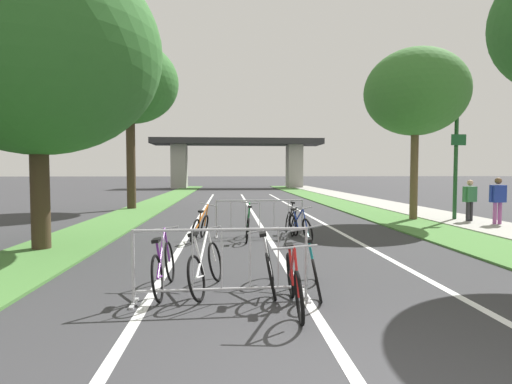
# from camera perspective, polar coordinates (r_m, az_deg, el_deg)

# --- Properties ---
(grass_verge_left) EXTENTS (2.15, 51.69, 0.05)m
(grass_verge_left) POSITION_cam_1_polar(r_m,az_deg,el_deg) (24.19, -13.77, -1.49)
(grass_verge_left) COLOR #477A38
(grass_verge_left) RESTS_ON ground
(grass_verge_right) EXTENTS (2.15, 51.69, 0.05)m
(grass_verge_right) POSITION_cam_1_polar(r_m,az_deg,el_deg) (24.68, 10.84, -1.37)
(grass_verge_right) COLOR #477A38
(grass_verge_right) RESTS_ON ground
(sidewalk_path_right) EXTENTS (2.40, 51.69, 0.08)m
(sidewalk_path_right) POSITION_cam_1_polar(r_m,az_deg,el_deg) (25.36, 15.81, -1.28)
(sidewalk_path_right) COLOR #9E9B93
(sidewalk_path_right) RESTS_ON ground
(lane_stripe_center) EXTENTS (0.14, 29.90, 0.01)m
(lane_stripe_center) POSITION_cam_1_polar(r_m,az_deg,el_deg) (17.72, -0.38, -3.06)
(lane_stripe_center) COLOR silver
(lane_stripe_center) RESTS_ON ground
(lane_stripe_right_lane) EXTENTS (0.14, 29.90, 0.01)m
(lane_stripe_right_lane) POSITION_cam_1_polar(r_m,az_deg,el_deg) (18.01, 6.87, -2.98)
(lane_stripe_right_lane) COLOR silver
(lane_stripe_right_lane) RESTS_ON ground
(lane_stripe_left_lane) EXTENTS (0.14, 29.90, 0.01)m
(lane_stripe_left_lane) POSITION_cam_1_polar(r_m,az_deg,el_deg) (17.72, -7.75, -3.09)
(lane_stripe_left_lane) COLOR silver
(lane_stripe_left_lane) RESTS_ON ground
(overpass_bridge) EXTENTS (18.77, 4.39, 5.47)m
(overpass_bridge) POSITION_cam_1_polar(r_m,az_deg,el_deg) (45.42, -2.65, 5.64)
(overpass_bridge) COLOR #2D2D30
(overpass_bridge) RESTS_ON ground
(tree_left_oak_mid) EXTENTS (5.65, 5.65, 7.03)m
(tree_left_oak_mid) POSITION_cam_1_polar(r_m,az_deg,el_deg) (11.00, -28.60, 17.17)
(tree_left_oak_mid) COLOR #3D2D1E
(tree_left_oak_mid) RESTS_ON ground
(tree_left_cypress_far) EXTENTS (4.64, 4.64, 8.10)m
(tree_left_cypress_far) POSITION_cam_1_polar(r_m,az_deg,el_deg) (20.98, -17.39, 14.46)
(tree_left_cypress_far) COLOR #3D2D1E
(tree_left_cypress_far) RESTS_ON ground
(tree_right_oak_near) EXTENTS (3.78, 3.78, 6.42)m
(tree_right_oak_near) POSITION_cam_1_polar(r_m,az_deg,el_deg) (16.60, 21.61, 12.92)
(tree_right_oak_near) COLOR brown
(tree_right_oak_near) RESTS_ON ground
(lamppost_with_sign) EXTENTS (0.56, 0.32, 5.75)m
(lamppost_with_sign) POSITION_cam_1_polar(r_m,az_deg,el_deg) (16.78, 26.47, 7.87)
(lamppost_with_sign) COLOR #1E4C23
(lamppost_with_sign) RESTS_ON ground
(crowd_barrier_nearest) EXTENTS (2.51, 0.52, 1.05)m
(crowd_barrier_nearest) POSITION_cam_1_polar(r_m,az_deg,el_deg) (5.82, -4.89, -10.26)
(crowd_barrier_nearest) COLOR #ADADB2
(crowd_barrier_nearest) RESTS_ON ground
(crowd_barrier_second) EXTENTS (2.51, 0.50, 1.05)m
(crowd_barrier_second) POSITION_cam_1_polar(r_m,az_deg,el_deg) (11.42, 0.54, -3.75)
(crowd_barrier_second) COLOR #ADADB2
(crowd_barrier_second) RESTS_ON ground
(bicycle_orange_0) EXTENTS (0.67, 1.60, 0.99)m
(bicycle_orange_0) POSITION_cam_1_polar(r_m,az_deg,el_deg) (10.93, -7.89, -4.93)
(bicycle_orange_0) COLOR black
(bicycle_orange_0) RESTS_ON ground
(bicycle_red_1) EXTENTS (0.56, 1.71, 0.97)m
(bicycle_red_1) POSITION_cam_1_polar(r_m,az_deg,el_deg) (5.54, 5.39, -12.59)
(bicycle_red_1) COLOR black
(bicycle_red_1) RESTS_ON ground
(bicycle_teal_2) EXTENTS (0.52, 1.73, 0.97)m
(bicycle_teal_2) POSITION_cam_1_polar(r_m,az_deg,el_deg) (6.38, 8.22, -10.58)
(bicycle_teal_2) COLOR black
(bicycle_teal_2) RESTS_ON ground
(bicycle_silver_3) EXTENTS (0.53, 1.72, 0.95)m
(bicycle_silver_3) POSITION_cam_1_polar(r_m,az_deg,el_deg) (6.38, 1.93, -10.34)
(bicycle_silver_3) COLOR black
(bicycle_silver_3) RESTS_ON ground
(bicycle_purple_4) EXTENTS (0.47, 1.77, 0.95)m
(bicycle_purple_4) POSITION_cam_1_polar(r_m,az_deg,el_deg) (6.48, -12.91, -10.23)
(bicycle_purple_4) COLOR black
(bicycle_purple_4) RESTS_ON ground
(bicycle_green_5) EXTENTS (0.50, 1.74, 1.01)m
(bicycle_green_5) POSITION_cam_1_polar(r_m,az_deg,el_deg) (10.95, -1.18, -4.82)
(bicycle_green_5) COLOR black
(bicycle_green_5) RESTS_ON ground
(bicycle_blue_6) EXTENTS (0.50, 1.73, 0.94)m
(bicycle_blue_6) POSITION_cam_1_polar(r_m,az_deg,el_deg) (11.10, 6.22, -4.82)
(bicycle_blue_6) COLOR black
(bicycle_blue_6) RESTS_ON ground
(bicycle_black_7) EXTENTS (0.46, 1.65, 0.94)m
(bicycle_black_7) POSITION_cam_1_polar(r_m,az_deg,el_deg) (12.00, 4.96, -4.22)
(bicycle_black_7) COLOR black
(bicycle_black_7) RESTS_ON ground
(bicycle_white_8) EXTENTS (0.55, 1.75, 0.96)m
(bicycle_white_8) POSITION_cam_1_polar(r_m,az_deg,el_deg) (6.39, -7.09, -10.38)
(bicycle_white_8) COLOR black
(bicycle_white_8) RESTS_ON ground
(pedestrian_in_red_jacket) EXTENTS (0.55, 0.35, 1.55)m
(pedestrian_in_red_jacket) POSITION_cam_1_polar(r_m,az_deg,el_deg) (16.28, 27.94, -0.61)
(pedestrian_in_red_jacket) COLOR #262628
(pedestrian_in_red_jacket) RESTS_ON ground
(pedestrian_with_backpack) EXTENTS (0.60, 0.27, 1.64)m
(pedestrian_with_backpack) POSITION_cam_1_polar(r_m,az_deg,el_deg) (15.80, 30.96, -0.58)
(pedestrian_with_backpack) COLOR #994C8C
(pedestrian_with_backpack) RESTS_ON ground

